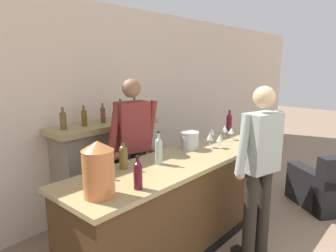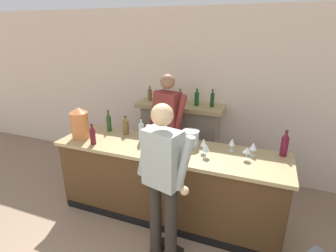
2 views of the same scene
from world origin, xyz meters
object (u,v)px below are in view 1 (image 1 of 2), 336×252
at_px(wine_glass_back_row, 220,138).
at_px(wine_glass_by_dispenser, 212,132).
at_px(wine_bottle_riesling_slim, 123,156).
at_px(wine_bottle_merlot_tall, 159,150).
at_px(wine_glass_near_bucket, 225,129).
at_px(fireplace_stone, 105,169).
at_px(wine_bottle_chardonnay_pale, 229,122).
at_px(wine_glass_front_right, 231,131).
at_px(armchair_black, 333,189).
at_px(person_bartender, 133,150).
at_px(wine_bottle_burgundy_dark, 94,162).
at_px(potted_plant_corner, 244,153).
at_px(ice_bucket_steel, 190,140).
at_px(copper_dispenser, 98,169).
at_px(wine_glass_mid_counter, 210,137).
at_px(wine_bottle_rose_blush, 138,174).
at_px(person_customer, 259,167).

height_order(wine_glass_back_row, wine_glass_by_dispenser, wine_glass_back_row).
bearing_deg(wine_glass_by_dispenser, wine_bottle_riesling_slim, 179.26).
xyz_separation_m(wine_bottle_merlot_tall, wine_glass_near_bucket, (1.40, 0.09, -0.03)).
bearing_deg(wine_glass_back_row, wine_bottle_merlot_tall, 170.85).
distance_m(fireplace_stone, wine_bottle_chardonnay_pale, 1.88).
bearing_deg(wine_bottle_chardonnay_pale, wine_glass_front_right, -146.12).
bearing_deg(armchair_black, person_bartender, 144.17).
relative_size(armchair_black, wine_bottle_burgundy_dark, 3.83).
height_order(potted_plant_corner, ice_bucket_steel, ice_bucket_steel).
bearing_deg(copper_dispenser, ice_bucket_steel, 10.76).
bearing_deg(wine_glass_by_dispenser, wine_glass_near_bucket, -10.01).
bearing_deg(wine_glass_mid_counter, wine_bottle_chardonnay_pale, 16.41).
bearing_deg(wine_bottle_merlot_tall, wine_glass_near_bucket, 3.69).
height_order(wine_bottle_rose_blush, wine_glass_mid_counter, wine_bottle_rose_blush).
bearing_deg(potted_plant_corner, wine_glass_near_bucket, -162.73).
bearing_deg(wine_bottle_chardonnay_pale, person_customer, -138.36).
bearing_deg(person_bartender, potted_plant_corner, 0.41).
distance_m(wine_glass_back_row, wine_glass_by_dispenser, 0.38).
bearing_deg(copper_dispenser, wine_bottle_rose_blush, -22.43).
height_order(wine_bottle_merlot_tall, wine_glass_near_bucket, wine_bottle_merlot_tall).
height_order(armchair_black, wine_glass_by_dispenser, wine_glass_by_dispenser).
bearing_deg(wine_bottle_riesling_slim, wine_bottle_burgundy_dark, 173.60).
bearing_deg(fireplace_stone, wine_glass_mid_counter, -59.79).
bearing_deg(person_customer, wine_bottle_burgundy_dark, 142.18).
height_order(person_customer, wine_bottle_chardonnay_pale, person_customer).
relative_size(fireplace_stone, wine_glass_back_row, 9.27).
bearing_deg(fireplace_stone, wine_glass_front_right, -44.66).
height_order(person_bartender, wine_bottle_rose_blush, person_bartender).
bearing_deg(wine_glass_by_dispenser, fireplace_stone, 134.97).
relative_size(person_customer, wine_bottle_burgundy_dark, 5.78).
relative_size(fireplace_stone, wine_glass_mid_counter, 8.29).
height_order(wine_bottle_merlot_tall, wine_glass_by_dispenser, wine_bottle_merlot_tall).
xyz_separation_m(ice_bucket_steel, wine_glass_front_right, (0.70, -0.15, 0.02)).
xyz_separation_m(fireplace_stone, copper_dispenser, (-1.00, -1.30, 0.58)).
bearing_deg(wine_bottle_riesling_slim, potted_plant_corner, 7.26).
bearing_deg(copper_dispenser, wine_bottle_burgundy_dark, 59.38).
height_order(person_bartender, wine_glass_front_right, person_bartender).
xyz_separation_m(ice_bucket_steel, wine_glass_near_bucket, (0.76, -0.01, 0.02)).
xyz_separation_m(person_customer, wine_bottle_burgundy_dark, (-1.24, 0.96, 0.15)).
xyz_separation_m(person_customer, wine_glass_by_dispenser, (0.53, 0.91, 0.13)).
bearing_deg(ice_bucket_steel, wine_bottle_rose_blush, -161.52).
bearing_deg(armchair_black, wine_bottle_rose_blush, 165.09).
relative_size(wine_glass_front_right, wine_glass_by_dispenser, 1.00).
relative_size(armchair_black, wine_glass_mid_counter, 6.33).
distance_m(copper_dispenser, wine_glass_front_right, 2.18).
relative_size(copper_dispenser, wine_glass_near_bucket, 2.52).
xyz_separation_m(wine_bottle_riesling_slim, wine_bottle_burgundy_dark, (-0.30, 0.03, 0.01)).
height_order(fireplace_stone, copper_dispenser, fireplace_stone).
relative_size(wine_bottle_burgundy_dark, wine_glass_back_row, 1.85).
height_order(wine_bottle_burgundy_dark, wine_glass_by_dispenser, wine_bottle_burgundy_dark).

